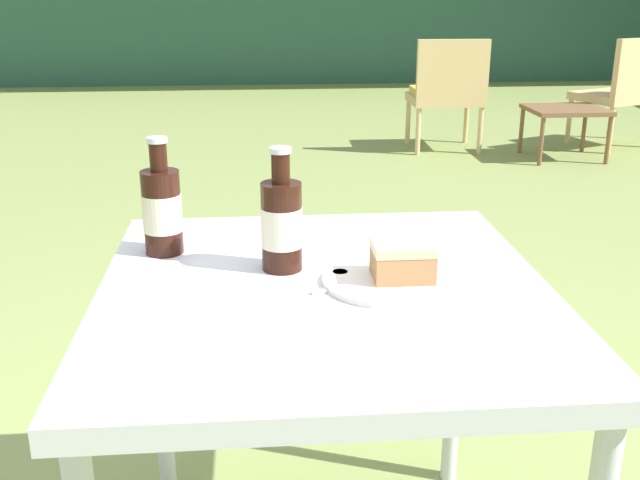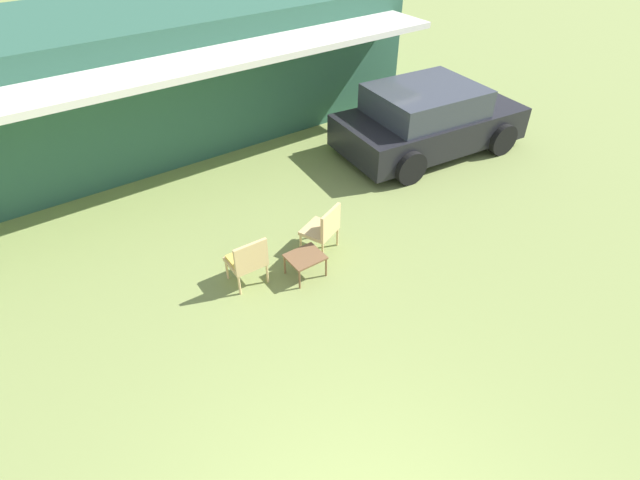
# 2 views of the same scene
# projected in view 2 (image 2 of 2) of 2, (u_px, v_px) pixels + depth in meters

# --- Properties ---
(cabin_building) EXTENTS (11.59, 4.94, 2.66)m
(cabin_building) POSITION_uv_depth(u_px,v_px,m) (134.00, 76.00, 10.49)
(cabin_building) COLOR #2D5B47
(cabin_building) RESTS_ON ground_plane
(parked_car) EXTENTS (4.04, 2.41, 1.39)m
(parked_car) POSITION_uv_depth(u_px,v_px,m) (428.00, 120.00, 10.36)
(parked_car) COLOR black
(parked_car) RESTS_ON ground_plane
(wicker_chair_cushioned) EXTENTS (0.52, 0.47, 0.82)m
(wicker_chair_cushioned) POSITION_uv_depth(u_px,v_px,m) (247.00, 259.00, 7.17)
(wicker_chair_cushioned) COLOR tan
(wicker_chair_cushioned) RESTS_ON ground_plane
(wicker_chair_plain) EXTENTS (0.65, 0.63, 0.82)m
(wicker_chair_plain) POSITION_uv_depth(u_px,v_px,m) (324.00, 227.00, 7.77)
(wicker_chair_plain) COLOR tan
(wicker_chair_plain) RESTS_ON ground_plane
(garden_side_table) EXTENTS (0.53, 0.45, 0.36)m
(garden_side_table) POSITION_uv_depth(u_px,v_px,m) (305.00, 258.00, 7.39)
(garden_side_table) COLOR brown
(garden_side_table) RESTS_ON ground_plane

